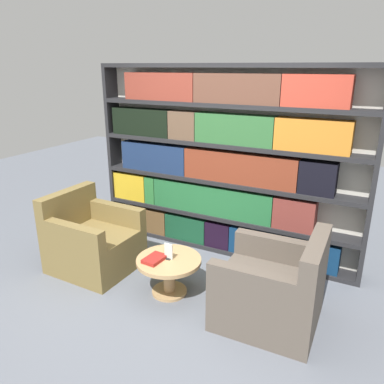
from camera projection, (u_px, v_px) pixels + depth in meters
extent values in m
plane|color=slate|center=(168.00, 305.00, 3.76)|extent=(14.00, 14.00, 0.00)
cube|color=silver|center=(228.00, 161.00, 4.65)|extent=(3.37, 0.05, 2.31)
cube|color=#262628|center=(116.00, 150.00, 5.27)|extent=(0.05, 0.30, 2.31)
cube|color=#262628|center=(375.00, 182.00, 3.81)|extent=(0.05, 0.30, 2.31)
cube|color=#262628|center=(222.00, 247.00, 4.90)|extent=(3.27, 0.30, 0.05)
cube|color=#262628|center=(223.00, 216.00, 4.76)|extent=(3.27, 0.30, 0.05)
cube|color=#262628|center=(224.00, 181.00, 4.61)|extent=(3.27, 0.30, 0.05)
cube|color=#262628|center=(225.00, 145.00, 4.47)|extent=(3.27, 0.30, 0.05)
cube|color=#262628|center=(226.00, 105.00, 4.32)|extent=(3.27, 0.30, 0.05)
cube|color=#262628|center=(227.00, 65.00, 4.18)|extent=(3.27, 0.30, 0.05)
cube|color=brown|center=(149.00, 219.00, 5.31)|extent=(0.62, 0.20, 0.33)
cube|color=#174A2D|center=(187.00, 227.00, 5.04)|extent=(0.59, 0.20, 0.33)
cube|color=black|center=(219.00, 234.00, 4.83)|extent=(0.33, 0.20, 0.33)
cube|color=navy|center=(282.00, 247.00, 4.47)|extent=(1.30, 0.20, 0.33)
cube|color=gold|center=(133.00, 186.00, 5.28)|extent=(0.51, 0.20, 0.37)
cube|color=#2E7A39|center=(153.00, 189.00, 5.13)|extent=(0.15, 0.20, 0.37)
cube|color=#266E3A|center=(212.00, 199.00, 4.74)|extent=(1.61, 0.20, 0.37)
cube|color=brown|center=(295.00, 214.00, 4.28)|extent=(0.47, 0.20, 0.37)
cube|color=navy|center=(156.00, 157.00, 4.95)|extent=(0.96, 0.20, 0.37)
cube|color=brown|center=(240.00, 168.00, 4.43)|extent=(1.39, 0.20, 0.37)
cube|color=black|center=(318.00, 178.00, 4.04)|extent=(0.39, 0.20, 0.37)
cube|color=black|center=(143.00, 122.00, 4.89)|extent=(0.85, 0.20, 0.34)
cube|color=brown|center=(184.00, 125.00, 4.62)|extent=(0.37, 0.20, 0.34)
cube|color=#316936|center=(235.00, 129.00, 4.32)|extent=(0.95, 0.20, 0.34)
cube|color=orange|center=(313.00, 135.00, 3.94)|extent=(0.79, 0.20, 0.34)
cube|color=brown|center=(161.00, 86.00, 4.61)|extent=(0.97, 0.20, 0.33)
cube|color=brown|center=(238.00, 89.00, 4.17)|extent=(1.02, 0.20, 0.33)
cube|color=#BC3D2C|center=(317.00, 91.00, 3.80)|extent=(0.68, 0.20, 0.33)
cube|color=olive|center=(95.00, 250.00, 4.39)|extent=(0.91, 0.84, 0.45)
cube|color=olive|center=(68.00, 209.00, 4.42)|extent=(0.16, 0.83, 0.45)
cube|color=olive|center=(75.00, 236.00, 3.96)|extent=(0.76, 0.13, 0.24)
cube|color=olive|center=(118.00, 214.00, 4.54)|extent=(0.76, 0.13, 0.24)
cube|color=brown|center=(268.00, 298.00, 3.48)|extent=(0.92, 0.85, 0.45)
cube|color=brown|center=(315.00, 265.00, 3.17)|extent=(0.16, 0.83, 0.45)
cube|color=brown|center=(273.00, 248.00, 3.70)|extent=(0.76, 0.14, 0.24)
cube|color=brown|center=(251.00, 283.00, 3.10)|extent=(0.76, 0.14, 0.24)
cylinder|color=tan|center=(169.00, 277.00, 3.91)|extent=(0.12, 0.12, 0.36)
cylinder|color=tan|center=(169.00, 291.00, 3.96)|extent=(0.37, 0.37, 0.03)
cylinder|color=tan|center=(169.00, 261.00, 3.84)|extent=(0.67, 0.67, 0.04)
cube|color=black|center=(169.00, 258.00, 3.83)|extent=(0.06, 0.06, 0.01)
cube|color=silver|center=(169.00, 251.00, 3.81)|extent=(0.09, 0.01, 0.17)
cube|color=maroon|center=(155.00, 259.00, 3.80)|extent=(0.18, 0.26, 0.04)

